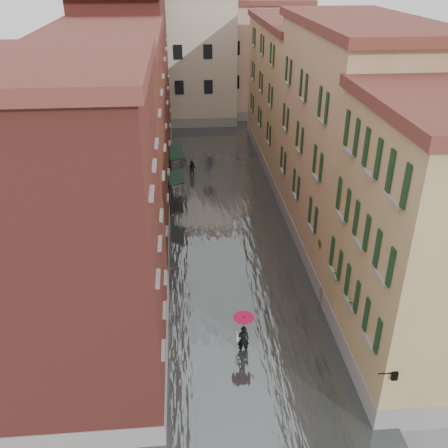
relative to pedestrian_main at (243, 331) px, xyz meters
name	(u,v)px	position (x,y,z in m)	size (l,w,h in m)	color
ground	(250,336)	(0.50, 1.12, -1.30)	(120.00, 120.00, 0.00)	slate
floodwater	(226,214)	(0.50, 14.12, -1.20)	(10.00, 60.00, 0.20)	#474D4E
building_left_near	(79,249)	(-6.50, -0.88, 5.20)	(6.00, 8.00, 13.00)	maroon
building_left_mid	(112,155)	(-6.50, 10.12, 4.95)	(6.00, 14.00, 12.50)	maroon
building_left_far	(131,84)	(-6.50, 25.12, 5.70)	(6.00, 16.00, 14.00)	maroon
building_right_near	(430,249)	(7.50, -0.88, 4.45)	(6.00, 8.00, 11.50)	olive
building_right_mid	(349,144)	(7.50, 10.12, 5.20)	(6.00, 14.00, 13.00)	tan
building_right_far	(295,95)	(7.50, 25.12, 4.45)	(6.00, 16.00, 11.50)	olive
building_end_cream	(178,60)	(-2.50, 39.12, 5.20)	(12.00, 9.00, 13.00)	#B5AA8F
building_end_pink	(257,60)	(6.50, 41.12, 4.70)	(10.00, 9.00, 12.00)	tan
awning_near	(176,178)	(-2.99, 15.36, 1.16)	(1.09, 2.79, 2.80)	#163322
awning_far	(176,153)	(-2.99, 20.49, 1.17)	(1.09, 3.32, 2.80)	#163322
wall_lantern	(394,375)	(4.83, -4.88, 1.71)	(0.71, 0.22, 0.35)	black
window_planters	(338,267)	(4.62, 1.52, 2.21)	(0.59, 6.01, 0.84)	#9D4433
pedestrian_main	(243,331)	(0.00, 0.00, 0.00)	(0.99, 0.99, 2.06)	black
pedestrian_far	(192,169)	(-1.68, 21.53, -0.60)	(0.69, 0.53, 1.41)	black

